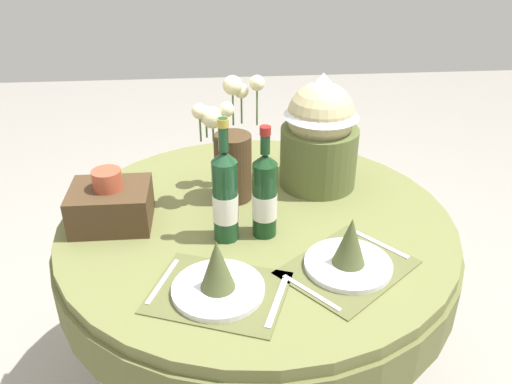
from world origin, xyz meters
TOP-DOWN VIEW (x-y plane):
  - dining_table at (0.00, 0.00)m, footprint 1.26×1.26m
  - place_setting_left at (-0.13, -0.35)m, footprint 0.41×0.36m
  - place_setting_right at (0.23, -0.27)m, footprint 0.43×0.42m
  - flower_vase at (-0.07, 0.15)m, footprint 0.23×0.20m
  - wine_bottle_left at (-0.10, -0.10)m, footprint 0.08×0.08m
  - wine_bottle_centre at (0.02, -0.08)m, footprint 0.07×0.07m
  - gift_tub_back_right at (0.23, 0.22)m, footprint 0.27×0.27m
  - woven_basket_side_left at (-0.45, 0.01)m, footprint 0.24×0.20m

SIDE VIEW (x-z plane):
  - dining_table at x=0.00m, z-range 0.25..1.02m
  - place_setting_left at x=-0.13m, z-range 0.73..0.89m
  - place_setting_right at x=0.23m, z-range 0.73..0.89m
  - woven_basket_side_left at x=-0.45m, z-range 0.74..0.93m
  - wine_bottle_centre at x=0.02m, z-range 0.73..1.07m
  - wine_bottle_left at x=-0.10m, z-range 0.72..1.10m
  - flower_vase at x=-0.07m, z-range 0.74..1.13m
  - gift_tub_back_right at x=0.23m, z-range 0.78..1.18m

